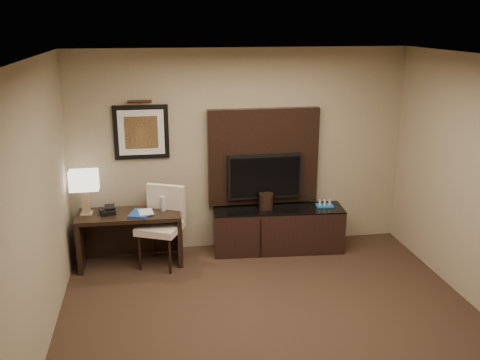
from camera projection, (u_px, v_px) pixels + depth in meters
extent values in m
cube|color=#322016|center=(284.00, 345.00, 5.20)|extent=(4.50, 5.00, 0.01)
cube|color=silver|center=(291.00, 62.00, 4.42)|extent=(4.50, 5.00, 0.01)
cube|color=#9C8A6A|center=(241.00, 151.00, 7.17)|extent=(4.50, 0.01, 2.70)
cube|color=#9C8A6A|center=(25.00, 231.00, 4.45)|extent=(0.01, 5.00, 2.70)
cube|color=black|center=(131.00, 238.00, 6.85)|extent=(1.31, 0.59, 0.69)
cube|color=black|center=(278.00, 229.00, 7.27)|extent=(1.78, 0.62, 0.60)
cube|color=black|center=(263.00, 156.00, 7.19)|extent=(1.50, 0.12, 1.30)
cube|color=black|center=(265.00, 176.00, 7.16)|extent=(1.00, 0.08, 0.60)
cube|color=black|center=(141.00, 132.00, 6.86)|extent=(0.70, 0.04, 0.70)
cylinder|color=#442815|center=(140.00, 101.00, 6.71)|extent=(0.04, 0.04, 0.30)
cube|color=#18409D|center=(140.00, 213.00, 6.71)|extent=(0.32, 0.37, 0.02)
imported|color=tan|center=(138.00, 205.00, 6.67)|extent=(0.18, 0.05, 0.24)
cylinder|color=#A8B4BF|center=(163.00, 204.00, 6.81)|extent=(0.08, 0.08, 0.19)
cylinder|color=black|center=(266.00, 201.00, 7.14)|extent=(0.23, 0.23, 0.21)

